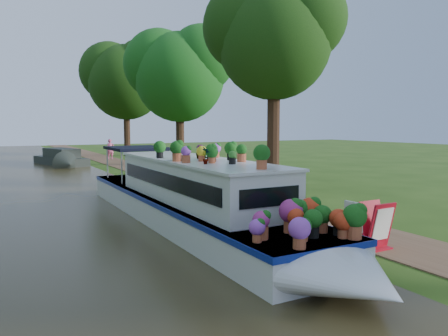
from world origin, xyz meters
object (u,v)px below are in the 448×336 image
plant_boat (196,197)px  second_boat (61,159)px  sandwich_board (377,228)px  pedestrian_pink (110,149)px

plant_boat → second_boat: size_ratio=2.16×
second_boat → sandwich_board: (3.10, -24.70, 0.03)m
sandwich_board → second_boat: bearing=95.7°
plant_boat → second_boat: 20.97m
second_boat → pedestrian_pink: (4.21, 3.46, 0.37)m
plant_boat → pedestrian_pink: size_ratio=8.38×
plant_boat → sandwich_board: size_ratio=12.86×
plant_boat → second_boat: (-0.40, 20.96, -0.38)m
plant_boat → sandwich_board: plant_boat is taller
second_boat → sandwich_board: bearing=-98.7°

